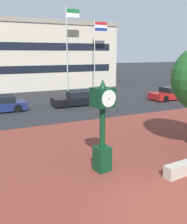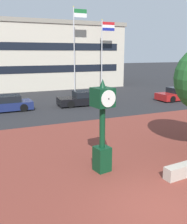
{
  "view_description": "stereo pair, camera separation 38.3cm",
  "coord_description": "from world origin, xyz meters",
  "px_view_note": "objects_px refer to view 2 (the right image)",
  "views": [
    {
      "loc": [
        -5.0,
        -5.35,
        4.66
      ],
      "look_at": [
        -0.83,
        3.36,
        2.41
      ],
      "focal_mm": 40.77,
      "sensor_mm": 36.0,
      "label": 1
    },
    {
      "loc": [
        -4.65,
        -5.51,
        4.66
      ],
      "look_at": [
        -0.83,
        3.36,
        2.41
      ],
      "focal_mm": 40.77,
      "sensor_mm": 36.0,
      "label": 2
    }
  ],
  "objects_px": {
    "car_street_distant": "(6,104)",
    "flagpole_secondary": "(103,48)",
    "street_clock": "(102,125)",
    "flagpole_primary": "(75,43)",
    "car_street_far": "(84,99)",
    "civic_building": "(30,55)",
    "car_street_mid": "(177,94)"
  },
  "relations": [
    {
      "from": "car_street_distant",
      "to": "civic_building",
      "type": "distance_m",
      "value": 17.09
    },
    {
      "from": "car_street_mid",
      "to": "street_clock",
      "type": "bearing_deg",
      "value": 127.31
    },
    {
      "from": "street_clock",
      "to": "civic_building",
      "type": "distance_m",
      "value": 29.12
    },
    {
      "from": "street_clock",
      "to": "flagpole_primary",
      "type": "distance_m",
      "value": 21.92
    },
    {
      "from": "car_street_distant",
      "to": "flagpole_secondary",
      "type": "xyz_separation_m",
      "value": [
        12.45,
        7.71,
        4.63
      ]
    },
    {
      "from": "flagpole_secondary",
      "to": "car_street_mid",
      "type": "bearing_deg",
      "value": -67.72
    },
    {
      "from": "flagpole_secondary",
      "to": "car_street_distant",
      "type": "bearing_deg",
      "value": -148.25
    },
    {
      "from": "flagpole_primary",
      "to": "civic_building",
      "type": "relative_size",
      "value": 0.41
    },
    {
      "from": "flagpole_primary",
      "to": "civic_building",
      "type": "xyz_separation_m",
      "value": [
        -3.99,
        8.27,
        -1.45
      ]
    },
    {
      "from": "car_street_distant",
      "to": "flagpole_secondary",
      "type": "distance_m",
      "value": 15.36
    },
    {
      "from": "flagpole_primary",
      "to": "civic_building",
      "type": "distance_m",
      "value": 9.3
    },
    {
      "from": "flagpole_primary",
      "to": "flagpole_secondary",
      "type": "height_order",
      "value": "flagpole_primary"
    },
    {
      "from": "street_clock",
      "to": "flagpole_secondary",
      "type": "height_order",
      "value": "flagpole_secondary"
    },
    {
      "from": "car_street_far",
      "to": "flagpole_primary",
      "type": "xyz_separation_m",
      "value": [
        2.09,
        7.95,
        5.2
      ]
    },
    {
      "from": "street_clock",
      "to": "car_street_mid",
      "type": "distance_m",
      "value": 17.84
    },
    {
      "from": "car_street_far",
      "to": "flagpole_secondary",
      "type": "bearing_deg",
      "value": -33.99
    },
    {
      "from": "car_street_far",
      "to": "car_street_distant",
      "type": "distance_m",
      "value": 6.7
    },
    {
      "from": "flagpole_secondary",
      "to": "flagpole_primary",
      "type": "bearing_deg",
      "value": 180.0
    },
    {
      "from": "civic_building",
      "to": "flagpole_secondary",
      "type": "bearing_deg",
      "value": -47.19
    },
    {
      "from": "flagpole_secondary",
      "to": "street_clock",
      "type": "bearing_deg",
      "value": -115.55
    },
    {
      "from": "street_clock",
      "to": "car_street_distant",
      "type": "bearing_deg",
      "value": 91.2
    },
    {
      "from": "car_street_far",
      "to": "civic_building",
      "type": "relative_size",
      "value": 0.19
    },
    {
      "from": "car_street_distant",
      "to": "flagpole_primary",
      "type": "relative_size",
      "value": 0.43
    },
    {
      "from": "street_clock",
      "to": "civic_building",
      "type": "relative_size",
      "value": 0.15
    },
    {
      "from": "car_street_distant",
      "to": "flagpole_secondary",
      "type": "bearing_deg",
      "value": -59.86
    },
    {
      "from": "flagpole_primary",
      "to": "flagpole_secondary",
      "type": "bearing_deg",
      "value": -0.0
    },
    {
      "from": "street_clock",
      "to": "flagpole_secondary",
      "type": "bearing_deg",
      "value": 54.43
    },
    {
      "from": "car_street_distant",
      "to": "flagpole_primary",
      "type": "bearing_deg",
      "value": -50.36
    },
    {
      "from": "car_street_far",
      "to": "car_street_distant",
      "type": "bearing_deg",
      "value": 89.75
    },
    {
      "from": "flagpole_primary",
      "to": "civic_building",
      "type": "height_order",
      "value": "flagpole_primary"
    },
    {
      "from": "car_street_far",
      "to": "civic_building",
      "type": "xyz_separation_m",
      "value": [
        -1.91,
        16.22,
        3.75
      ]
    },
    {
      "from": "car_street_distant",
      "to": "street_clock",
      "type": "bearing_deg",
      "value": -170.4
    }
  ]
}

